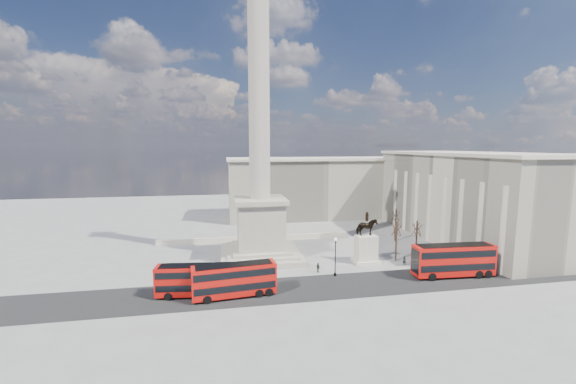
% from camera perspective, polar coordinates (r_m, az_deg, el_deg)
% --- Properties ---
extents(ground, '(180.00, 180.00, 0.00)m').
position_cam_1_polar(ground, '(60.13, -3.94, -11.92)').
color(ground, gray).
rests_on(ground, ground).
extents(asphalt_road, '(120.00, 9.00, 0.01)m').
position_cam_1_polar(asphalt_road, '(51.70, 3.05, -15.23)').
color(asphalt_road, '#262626').
rests_on(asphalt_road, ground).
extents(nelsons_column, '(14.00, 14.00, 49.85)m').
position_cam_1_polar(nelsons_column, '(62.09, -4.56, 0.95)').
color(nelsons_column, '#A8A08C').
rests_on(nelsons_column, ground).
extents(balustrade_wall, '(40.00, 0.60, 1.10)m').
position_cam_1_polar(balustrade_wall, '(75.19, -5.30, -7.50)').
color(balustrade_wall, beige).
rests_on(balustrade_wall, ground).
extents(building_east, '(19.00, 46.00, 18.60)m').
position_cam_1_polar(building_east, '(84.43, 27.10, -0.58)').
color(building_east, beige).
rests_on(building_east, ground).
extents(building_northeast, '(51.00, 17.00, 16.60)m').
position_cam_1_polar(building_northeast, '(100.53, 4.87, 0.81)').
color(building_northeast, beige).
rests_on(building_northeast, ground).
extents(red_bus_a, '(10.77, 3.55, 4.29)m').
position_cam_1_polar(red_bus_a, '(49.81, -14.45, -13.59)').
color(red_bus_a, red).
rests_on(red_bus_a, ground).
extents(red_bus_b, '(11.25, 3.80, 4.47)m').
position_cam_1_polar(red_bus_b, '(48.60, -8.58, -13.85)').
color(red_bus_b, red).
rests_on(red_bus_b, ground).
extents(red_bus_c, '(12.53, 3.51, 5.03)m').
position_cam_1_polar(red_bus_c, '(60.47, 25.23, -9.89)').
color(red_bus_c, red).
rests_on(red_bus_c, ground).
extents(victorian_lamp, '(0.52, 0.52, 6.04)m').
position_cam_1_polar(victorian_lamp, '(55.31, 7.67, -9.84)').
color(victorian_lamp, black).
rests_on(victorian_lamp, ground).
extents(equestrian_statue, '(4.31, 3.23, 8.89)m').
position_cam_1_polar(equestrian_statue, '(62.43, 12.51, -8.34)').
color(equestrian_statue, beige).
rests_on(equestrian_statue, ground).
extents(bare_tree_near, '(1.72, 1.72, 7.53)m').
position_cam_1_polar(bare_tree_near, '(64.95, 20.12, -5.45)').
color(bare_tree_near, '#332319').
rests_on(bare_tree_near, ground).
extents(bare_tree_mid, '(1.94, 1.94, 7.35)m').
position_cam_1_polar(bare_tree_mid, '(64.03, 17.17, -5.63)').
color(bare_tree_mid, '#332319').
rests_on(bare_tree_mid, ground).
extents(bare_tree_far, '(1.78, 1.78, 7.26)m').
position_cam_1_polar(bare_tree_far, '(77.11, 17.05, -3.49)').
color(bare_tree_far, '#332319').
rests_on(bare_tree_far, ground).
extents(pedestrian_walking, '(0.64, 0.48, 1.61)m').
position_cam_1_polar(pedestrian_walking, '(63.41, 18.30, -10.49)').
color(pedestrian_walking, black).
rests_on(pedestrian_walking, ground).
extents(pedestrian_standing, '(1.00, 0.85, 1.79)m').
position_cam_1_polar(pedestrian_standing, '(63.21, 20.55, -10.56)').
color(pedestrian_standing, black).
rests_on(pedestrian_standing, ground).
extents(pedestrian_crossing, '(0.72, 0.99, 1.57)m').
position_cam_1_polar(pedestrian_crossing, '(57.37, 4.89, -12.07)').
color(pedestrian_crossing, black).
rests_on(pedestrian_crossing, ground).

